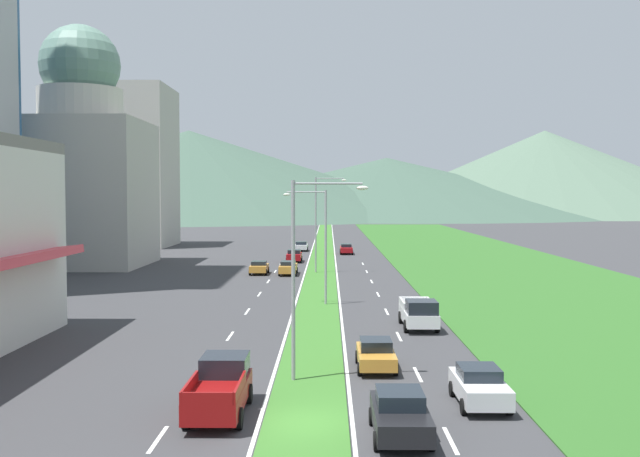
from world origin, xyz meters
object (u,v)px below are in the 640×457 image
street_lamp_mid (321,238)px  car_5 (301,246)px  car_0 (288,268)px  car_3 (479,386)px  pickup_truck_0 (419,313)px  car_1 (294,256)px  car_7 (376,354)px  car_2 (346,249)px  car_4 (400,414)px  street_lamp_near (302,265)px  pickup_truck_1 (220,388)px  street_lamp_far (319,218)px  car_6 (259,267)px

street_lamp_mid → car_5: (-3.55, 53.43, -4.46)m
car_0 → car_3: bearing=-167.6°
car_5 → pickup_truck_0: bearing=-171.1°
car_1 → car_7: size_ratio=1.09×
car_1 → car_2: 14.35m
car_4 → street_lamp_near: bearing=-153.7°
car_1 → car_4: 66.25m
street_lamp_near → pickup_truck_1: street_lamp_near is taller
street_lamp_far → car_2: size_ratio=2.19×
car_6 → car_7: car_7 is taller
car_0 → car_2: bearing=-14.3°
street_lamp_near → car_5: size_ratio=2.29×
street_lamp_mid → car_2: size_ratio=1.86×
street_lamp_mid → car_5: bearing=93.8°
car_1 → pickup_truck_1: pickup_truck_1 is taller
car_6 → car_7: bearing=-166.8°
street_lamp_near → car_5: (-2.97, 76.22, -4.62)m
street_lamp_far → car_3: bearing=-81.7°
car_2 → car_7: 68.60m
street_lamp_far → car_7: (3.37, -43.31, -5.27)m
street_lamp_mid → street_lamp_far: size_ratio=0.85×
pickup_truck_0 → pickup_truck_1: (-10.00, -17.76, 0.00)m
street_lamp_far → car_4: street_lamp_far is taller
car_3 → car_4: car_4 is taller
street_lamp_near → street_lamp_mid: 22.80m
car_7 → pickup_truck_1: bearing=-42.5°
car_1 → pickup_truck_1: 63.20m
street_lamp_mid → car_7: bearing=-81.8°
car_0 → car_3: size_ratio=1.13×
car_3 → car_6: (-13.63, 47.97, -0.05)m
street_lamp_mid → car_2: bearing=86.2°
street_lamp_near → car_3: size_ratio=2.20×
street_lamp_near → car_7: (3.52, 2.30, -4.62)m
car_5 → car_2: bearing=-128.3°
car_1 → pickup_truck_0: (10.15, -45.44, 0.18)m
car_0 → pickup_truck_1: 48.67m
street_lamp_mid → car_4: street_lamp_mid is taller
street_lamp_mid → pickup_truck_0: street_lamp_mid is taller
car_2 → pickup_truck_0: 58.08m
car_7 → car_3: bearing=32.6°
pickup_truck_0 → pickup_truck_1: same height
car_4 → street_lamp_mid: bearing=-174.1°
car_4 → car_3: bearing=137.0°
car_1 → street_lamp_far: bearing=-165.3°
car_5 → car_0: bearing=179.7°
street_lamp_far → car_6: bearing=-168.5°
street_lamp_far → car_7: street_lamp_far is taller
car_2 → car_6: bearing=-20.7°
car_5 → street_lamp_far: bearing=-174.2°
car_0 → car_4: car_4 is taller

